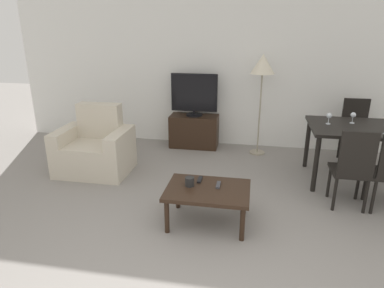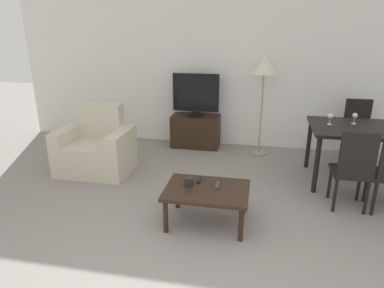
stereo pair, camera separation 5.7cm
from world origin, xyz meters
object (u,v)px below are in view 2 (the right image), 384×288
(cup_white_near, at_px, (189,182))
(dining_table, at_px, (357,134))
(wine_glass_center, at_px, (330,117))
(dining_chair_near, at_px, (353,168))
(remote_primary, at_px, (217,185))
(floor_lamp, at_px, (264,68))
(dining_chair_far, at_px, (357,129))
(armchair, at_px, (96,149))
(tv, at_px, (196,95))
(wine_glass_right, at_px, (355,116))
(remote_secondary, at_px, (199,180))
(tv_stand, at_px, (196,131))
(coffee_table, at_px, (207,193))

(cup_white_near, bearing_deg, dining_table, 34.79)
(dining_table, xyz_separation_m, wine_glass_center, (-0.34, 0.04, 0.20))
(dining_chair_near, xyz_separation_m, remote_primary, (-1.42, -0.50, -0.11))
(wine_glass_center, bearing_deg, floor_lamp, 138.02)
(dining_chair_near, distance_m, cup_white_near, 1.80)
(dining_chair_far, relative_size, wine_glass_center, 6.47)
(armchair, distance_m, tv, 1.83)
(wine_glass_right, bearing_deg, remote_secondary, -143.78)
(dining_chair_far, distance_m, remote_primary, 2.75)
(tv_stand, bearing_deg, tv, -90.00)
(floor_lamp, distance_m, wine_glass_center, 1.27)
(tv, relative_size, remote_primary, 5.07)
(tv, xyz_separation_m, cup_white_near, (0.36, -2.30, -0.45))
(coffee_table, xyz_separation_m, dining_table, (1.72, 1.36, 0.32))
(armchair, relative_size, dining_chair_far, 1.04)
(dining_table, bearing_deg, remote_primary, -141.77)
(dining_chair_near, xyz_separation_m, cup_white_near, (-1.71, -0.56, -0.07))
(tv, distance_m, dining_chair_near, 2.74)
(cup_white_near, bearing_deg, dining_chair_near, 17.95)
(dining_table, distance_m, wine_glass_right, 0.24)
(dining_chair_near, bearing_deg, remote_secondary, -165.98)
(tv, distance_m, remote_secondary, 2.25)
(remote_secondary, xyz_separation_m, cup_white_near, (-0.08, -0.15, 0.04))
(coffee_table, relative_size, dining_chair_near, 0.91)
(wine_glass_center, bearing_deg, cup_white_near, -138.84)
(remote_secondary, height_order, cup_white_near, cup_white_near)
(tv, bearing_deg, dining_table, -22.98)
(floor_lamp, height_order, wine_glass_right, floor_lamp)
(tv, height_order, coffee_table, tv)
(dining_chair_near, relative_size, wine_glass_right, 6.47)
(wine_glass_right, bearing_deg, tv_stand, 159.79)
(cup_white_near, relative_size, wine_glass_center, 0.66)
(remote_primary, bearing_deg, armchair, 152.04)
(floor_lamp, bearing_deg, tv_stand, 172.33)
(remote_secondary, bearing_deg, armchair, 151.57)
(coffee_table, relative_size, dining_chair_far, 0.91)
(dining_chair_near, distance_m, wine_glass_right, 0.99)
(floor_lamp, bearing_deg, dining_chair_near, -57.76)
(remote_secondary, xyz_separation_m, wine_glass_right, (1.81, 1.32, 0.45))
(tv_stand, relative_size, wine_glass_center, 5.48)
(tv, distance_m, dining_table, 2.48)
(dining_chair_far, bearing_deg, floor_lamp, 178.01)
(dining_table, distance_m, dining_chair_near, 0.81)
(cup_white_near, bearing_deg, remote_secondary, 60.71)
(dining_table, bearing_deg, remote_secondary, -147.16)
(remote_secondary, height_order, wine_glass_right, wine_glass_right)
(dining_chair_near, bearing_deg, wine_glass_center, 99.81)
(dining_chair_far, distance_m, wine_glass_right, 0.76)
(dining_chair_far, relative_size, remote_secondary, 6.30)
(armchair, xyz_separation_m, wine_glass_right, (3.44, 0.44, 0.54))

